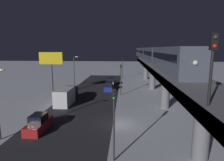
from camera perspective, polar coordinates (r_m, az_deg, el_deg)
ground_plane at (r=24.98m, az=1.86°, el=-13.04°), size 240.00×240.00×0.00m
avenue_asphalt at (r=25.93m, az=-12.20°, el=-12.38°), size 11.00×88.81×0.01m
elevated_railway at (r=24.27m, az=19.40°, el=-0.58°), size 5.00×88.81×6.44m
subway_train at (r=55.55m, az=10.92°, el=8.02°), size 2.94×74.07×3.40m
rail_signal at (r=11.60m, az=28.05°, el=6.23°), size 0.36×0.41×4.00m
sedan_silver at (r=49.95m, az=-0.37°, el=-0.56°), size 1.91×4.57×1.97m
sedan_red at (r=24.60m, az=-21.25°, el=-12.09°), size 1.80×4.49×1.97m
sedan_blue at (r=43.94m, az=-0.99°, el=-1.95°), size 1.80×4.24×1.97m
box_truck at (r=34.62m, az=-13.59°, el=-4.48°), size 2.40×7.40×2.80m
traffic_light_near at (r=15.98m, az=0.60°, el=-10.25°), size 0.32×0.44×6.40m
traffic_light_mid at (r=38.70m, az=2.69°, el=1.56°), size 0.32×0.44×6.40m
traffic_light_far at (r=61.85m, az=3.22°, el=4.59°), size 0.32×0.44×6.40m
commercial_billboard at (r=40.21m, az=-17.89°, el=5.18°), size 4.80×0.36×8.90m
street_lamp_far at (r=50.02m, az=-11.14°, el=3.94°), size 1.35×0.44×7.65m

